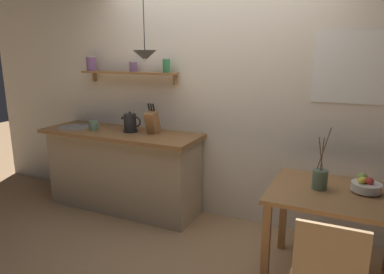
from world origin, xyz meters
name	(u,v)px	position (x,y,z in m)	size (l,w,h in m)	color
ground_plane	(190,239)	(0.00, 0.00, 0.00)	(14.00, 14.00, 0.00)	#A87F56
back_wall	(236,93)	(0.20, 0.65, 1.35)	(6.80, 0.11, 2.70)	silver
kitchen_counter	(123,170)	(-1.00, 0.32, 0.46)	(1.83, 0.63, 0.91)	tan
wall_shelf	(124,69)	(-1.05, 0.49, 1.58)	(1.19, 0.20, 0.30)	#9E6B3D
dining_table	(335,207)	(1.25, -0.13, 0.63)	(0.95, 0.78, 0.75)	#9E6B3D
fruit_bowl	(366,185)	(1.44, -0.05, 0.81)	(0.21, 0.21, 0.14)	silver
twig_vase	(320,179)	(1.13, -0.12, 0.83)	(0.11, 0.11, 0.48)	#567056
electric_kettle	(130,123)	(-0.88, 0.33, 1.01)	(0.24, 0.16, 0.22)	black
knife_block	(152,122)	(-0.62, 0.36, 1.04)	(0.10, 0.19, 0.33)	#9E6B3D
coffee_mug_by_sink	(93,126)	(-1.30, 0.22, 0.97)	(0.13, 0.09, 0.11)	slate
pendant_lamp	(145,55)	(-0.60, 0.22, 1.73)	(0.24, 0.24, 0.62)	black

